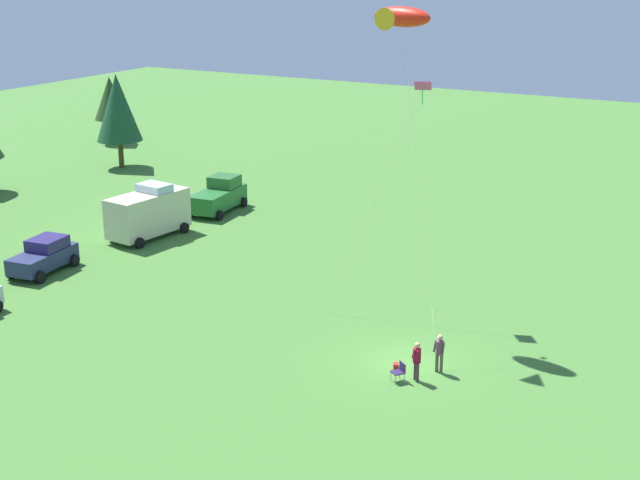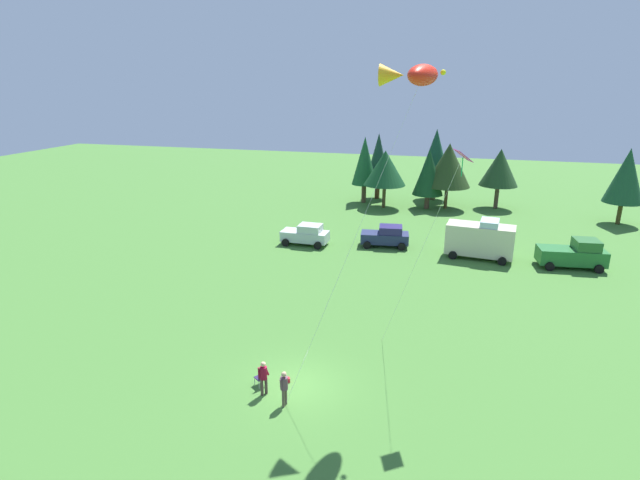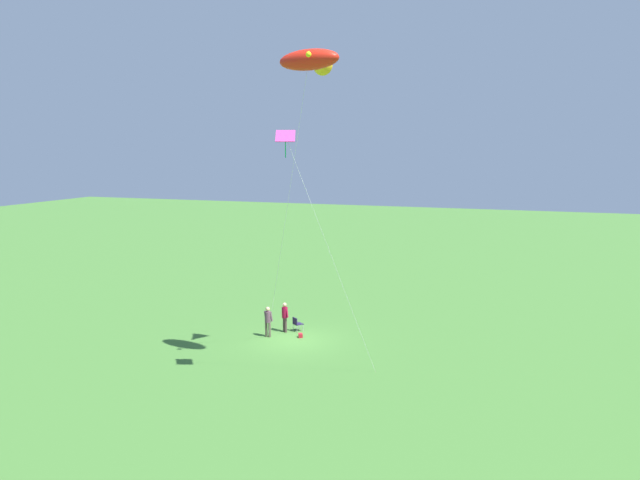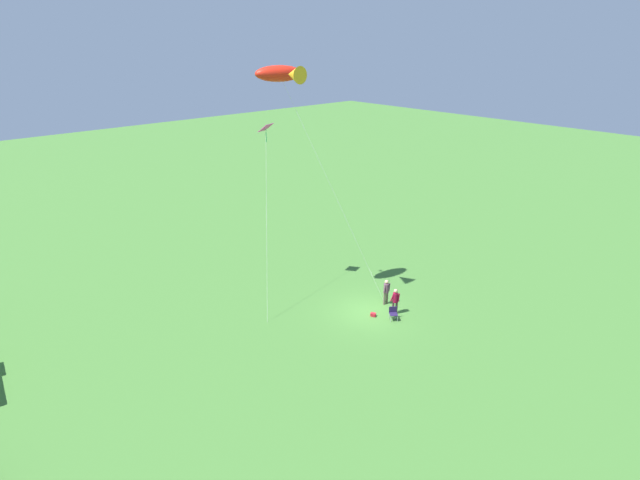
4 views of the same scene
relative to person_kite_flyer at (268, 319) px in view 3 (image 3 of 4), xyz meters
The scene contains 7 objects.
ground_plane 1.89m from the person_kite_flyer, 86.17° to the left, with size 160.00×160.00×0.00m, color #41742F.
person_kite_flyer is the anchor object (origin of this frame).
folding_chair 2.01m from the person_kite_flyer, 144.21° to the left, with size 0.67×0.67×0.82m.
person_spectator 1.32m from the person_kite_flyer, 156.00° to the left, with size 0.49×0.55×1.74m.
backpack_on_grass 2.06m from the person_kite_flyer, 106.08° to the left, with size 0.32×0.22×0.22m, color red.
kite_large_fish 14.82m from the person_kite_flyer, 43.01° to the left, with size 5.96×5.95×14.86m.
kite_diamond_rainbow 12.50m from the person_kite_flyer, 31.47° to the left, with size 4.02×3.60×11.34m.
Camera 3 is at (31.05, 12.53, 10.62)m, focal length 35.00 mm.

